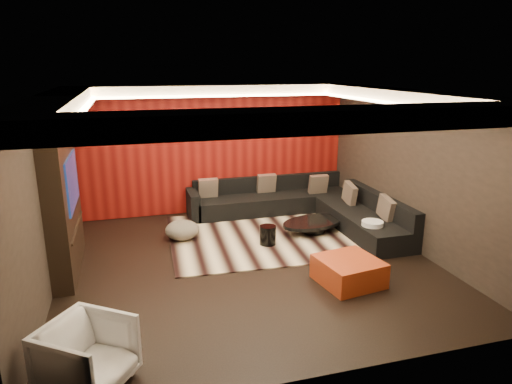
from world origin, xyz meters
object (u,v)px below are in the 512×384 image
object	(u,v)px
orange_ottoman	(349,271)
armchair	(87,356)
white_side_table	(372,234)
coffee_table	(313,226)
drum_stool	(268,235)
sectional_sofa	(304,207)

from	to	relation	value
orange_ottoman	armchair	distance (m)	3.90
white_side_table	coffee_table	bearing A→B (deg)	127.87
coffee_table	armchair	bearing A→B (deg)	-138.19
coffee_table	orange_ottoman	world-z (taller)	orange_ottoman
white_side_table	armchair	world-z (taller)	armchair
coffee_table	armchair	xyz separation A→B (m)	(-3.96, -3.54, 0.23)
white_side_table	drum_stool	bearing A→B (deg)	162.44
drum_stool	white_side_table	bearing A→B (deg)	-17.56
coffee_table	orange_ottoman	bearing A→B (deg)	-98.58
drum_stool	orange_ottoman	size ratio (longest dim) A/B	0.41
coffee_table	white_side_table	distance (m)	1.22
orange_ottoman	sectional_sofa	distance (m)	3.01
coffee_table	white_side_table	bearing A→B (deg)	-52.13
drum_stool	sectional_sofa	distance (m)	1.70
coffee_table	orange_ottoman	distance (m)	2.18
white_side_table	armchair	size ratio (longest dim) A/B	0.60
coffee_table	armchair	distance (m)	5.32
coffee_table	drum_stool	distance (m)	1.13
white_side_table	orange_ottoman	world-z (taller)	white_side_table
armchair	coffee_table	bearing A→B (deg)	-12.04
drum_stool	coffee_table	bearing A→B (deg)	20.00
coffee_table	drum_stool	world-z (taller)	drum_stool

